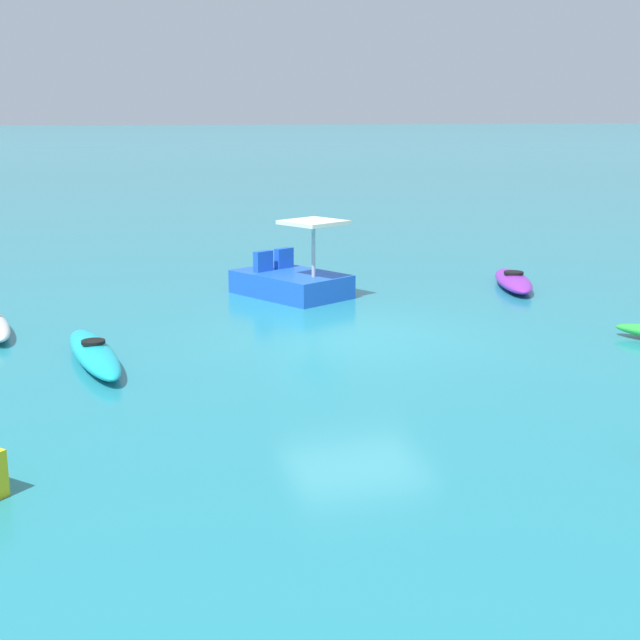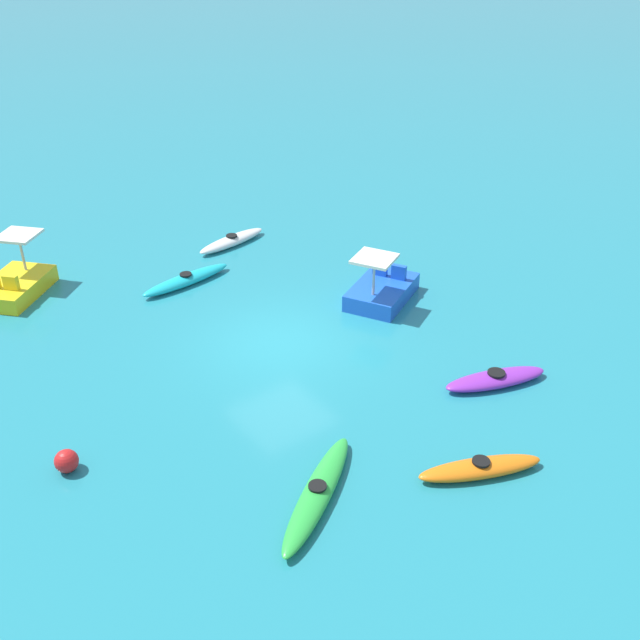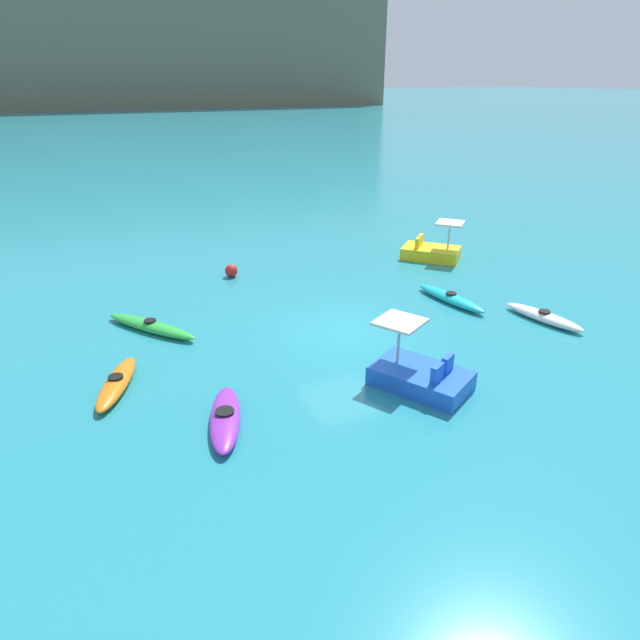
# 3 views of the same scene
# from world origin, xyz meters

# --- Properties ---
(ground_plane) EXTENTS (600.00, 600.00, 0.00)m
(ground_plane) POSITION_xyz_m (0.00, 0.00, 0.00)
(ground_plane) COLOR teal
(headland_cliff) EXTENTS (137.74, 44.54, 28.55)m
(headland_cliff) POSITION_xyz_m (11.11, 141.99, 14.27)
(headland_cliff) COLOR #6B6651
(headland_cliff) RESTS_ON ground_plane
(kayak_cyan) EXTENTS (0.94, 3.14, 0.37)m
(kayak_cyan) POSITION_xyz_m (4.51, 0.40, 0.16)
(kayak_cyan) COLOR #19B7C6
(kayak_cyan) RESTS_ON ground_plane
(kayak_green) EXTENTS (2.49, 3.31, 0.37)m
(kayak_green) POSITION_xyz_m (-5.41, 2.74, 0.16)
(kayak_green) COLOR green
(kayak_green) RESTS_ON ground_plane
(kayak_orange) EXTENTS (1.65, 2.70, 0.37)m
(kayak_orange) POSITION_xyz_m (-6.85, -0.41, 0.16)
(kayak_orange) COLOR orange
(kayak_orange) RESTS_ON ground_plane
(kayak_purple) EXTENTS (1.53, 2.76, 0.37)m
(kayak_purple) POSITION_xyz_m (-4.84, -3.15, 0.16)
(kayak_purple) COLOR purple
(kayak_purple) RESTS_ON ground_plane
(kayak_white) EXTENTS (1.07, 2.82, 0.37)m
(kayak_white) POSITION_xyz_m (6.18, -2.24, 0.16)
(kayak_white) COLOR white
(kayak_white) RESTS_ON ground_plane
(pedal_boat_blue) EXTENTS (2.43, 2.82, 1.68)m
(pedal_boat_blue) POSITION_xyz_m (0.15, -3.77, 0.34)
(pedal_boat_blue) COLOR blue
(pedal_boat_blue) RESTS_ON ground_plane
(pedal_boat_yellow) EXTENTS (2.72, 2.79, 1.68)m
(pedal_boat_yellow) POSITION_xyz_m (6.99, 4.80, 0.34)
(pedal_boat_yellow) COLOR yellow
(pedal_boat_yellow) RESTS_ON ground_plane
(buoy_red) EXTENTS (0.51, 0.51, 0.51)m
(buoy_red) POSITION_xyz_m (-1.58, 6.42, 0.25)
(buoy_red) COLOR red
(buoy_red) RESTS_ON ground_plane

